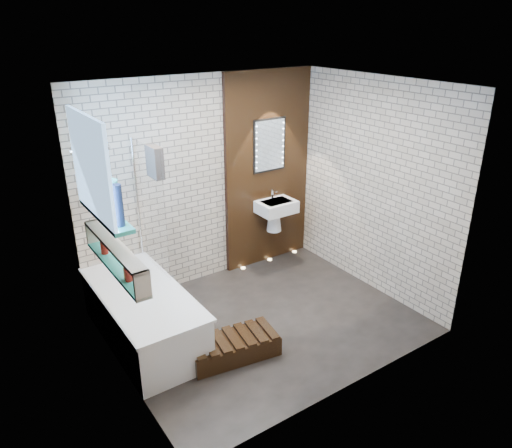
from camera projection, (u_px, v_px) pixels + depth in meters
ground at (263, 322)px, 5.52m from camera, size 3.20×3.20×0.00m
room_shell at (264, 215)px, 5.01m from camera, size 3.24×3.20×2.60m
walnut_panel at (268, 171)px, 6.47m from camera, size 1.30×0.06×2.60m
clerestory_window at (94, 177)px, 4.23m from camera, size 0.18×1.00×0.94m
display_niche at (115, 256)px, 4.37m from camera, size 0.14×1.30×0.26m
bathtub at (144, 316)px, 5.12m from camera, size 0.79×1.74×0.70m
bath_screen at (151, 208)px, 5.25m from camera, size 0.01×0.78×1.40m
towel at (155, 162)px, 4.85m from camera, size 0.09×0.25×0.32m
shower_head at (101, 147)px, 4.79m from camera, size 0.18×0.18×0.02m
washbasin at (276, 211)px, 6.52m from camera, size 0.50×0.36×0.58m
led_mirror at (270, 145)px, 6.31m from camera, size 0.50×0.02×0.70m
walnut_step at (233, 347)px, 4.93m from camera, size 0.96×0.54×0.20m
niche_bottles at (116, 259)px, 4.37m from camera, size 0.07×0.70×0.17m
sill_vases at (107, 200)px, 4.29m from camera, size 0.19×0.60×0.37m
floor_uplights at (270, 259)px, 6.93m from camera, size 0.96×0.06×0.01m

